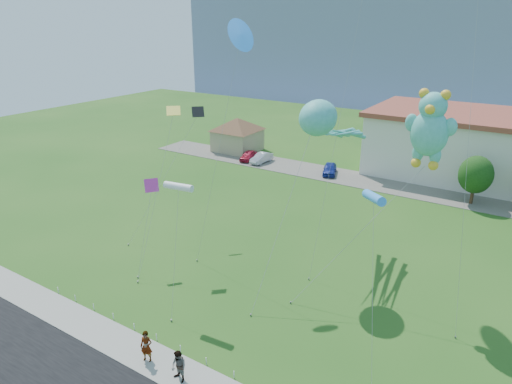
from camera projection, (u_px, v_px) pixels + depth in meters
ground at (207, 346)px, 28.45m from camera, size 160.00×160.00×0.00m
sidewalk at (177, 372)px, 26.27m from camera, size 80.00×2.50×0.10m
parking_strip at (384, 184)px, 55.99m from camera, size 70.00×6.00×0.06m
hill_ridge at (492, 45)px, 118.42m from camera, size 160.00×50.00×25.00m
pavilion at (237, 131)px, 69.34m from camera, size 9.20×9.20×5.00m
rope_fence at (193, 355)px, 27.34m from camera, size 26.05×0.05×0.50m
tree_near at (476, 175)px, 48.97m from camera, size 3.60×3.60×5.47m
pedestrian_left at (146, 346)px, 26.78m from camera, size 0.86×0.72×2.00m
pedestrian_right at (179, 366)px, 25.27m from camera, size 1.07×0.90×1.96m
parked_car_red at (248, 156)px, 65.24m from camera, size 2.25×4.06×1.31m
parked_car_silver at (262, 158)px, 64.11m from camera, size 1.63×4.13×1.34m
parked_car_blue at (330, 169)px, 59.36m from camera, size 2.87×4.36×1.38m
octopus_kite at (325, 125)px, 34.67m from camera, size 2.66×15.46×13.65m
teddy_bear_kite at (430, 127)px, 29.25m from camera, size 8.40×6.73×15.02m
small_kite_yellow at (169, 131)px, 36.46m from camera, size 1.91×7.24×12.60m
small_kite_blue at (239, 41)px, 33.88m from camera, size 3.09×4.46×18.67m
small_kite_white at (178, 188)px, 30.54m from camera, size 1.52×4.02×9.01m
small_kite_black at (190, 128)px, 41.63m from camera, size 3.22×8.24×11.54m
small_kite_pink at (150, 193)px, 36.36m from camera, size 1.57×3.83×7.07m
small_kite_cyan at (374, 199)px, 23.89m from camera, size 2.41×4.85×10.78m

